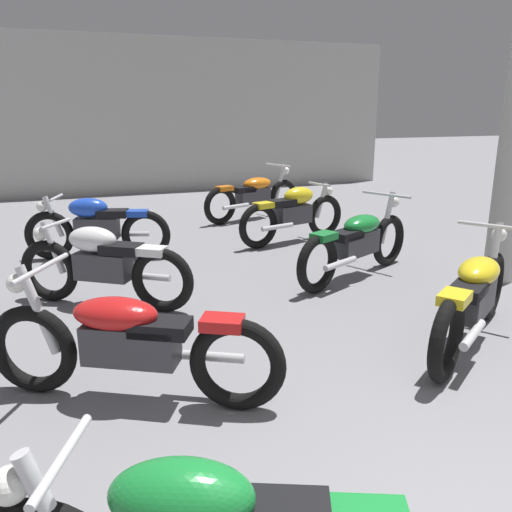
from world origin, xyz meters
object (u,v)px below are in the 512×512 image
Objects in this scene: motorcycle_left_row_2 at (103,264)px; motorcycle_left_row_3 at (96,226)px; motorcycle_right_row_1 at (474,296)px; motorcycle_left_row_1 at (129,341)px; motorcycle_right_row_4 at (254,195)px; motorcycle_right_row_3 at (294,213)px; motorcycle_right_row_2 at (357,242)px.

motorcycle_left_row_3 is (0.06, 1.86, 0.00)m from motorcycle_left_row_2.
motorcycle_left_row_2 is 0.92× the size of motorcycle_right_row_1.
motorcycle_left_row_1 is 1.15× the size of motorcycle_left_row_2.
motorcycle_left_row_3 is 3.41m from motorcycle_right_row_4.
motorcycle_right_row_4 is (0.01, 1.84, -0.01)m from motorcycle_right_row_3.
motorcycle_left_row_2 is 0.84× the size of motorcycle_right_row_2.
motorcycle_left_row_1 reaches higher than motorcycle_left_row_2.
motorcycle_right_row_1 is 1.99m from motorcycle_right_row_2.
motorcycle_right_row_1 and motorcycle_right_row_2 have the same top height.
motorcycle_right_row_2 is (0.03, 1.99, 0.00)m from motorcycle_right_row_1.
motorcycle_left_row_3 is at bearing 146.47° from motorcycle_right_row_2.
motorcycle_left_row_2 is 0.89× the size of motorcycle_left_row_3.
motorcycle_right_row_1 is 0.92× the size of motorcycle_right_row_2.
motorcycle_left_row_2 and motorcycle_right_row_3 have the same top height.
motorcycle_left_row_1 and motorcycle_right_row_4 have the same top height.
motorcycle_right_row_4 is at bearing 62.49° from motorcycle_left_row_1.
motorcycle_left_row_1 is 3.49m from motorcycle_right_row_2.
motorcycle_left_row_3 is (0.02, 3.83, 0.01)m from motorcycle_left_row_1.
motorcycle_left_row_3 is 2.90m from motorcycle_right_row_3.
motorcycle_left_row_3 is 3.48m from motorcycle_right_row_2.
motorcycle_left_row_3 is 4.86m from motorcycle_right_row_1.
motorcycle_right_row_3 is at bearing 31.46° from motorcycle_left_row_2.
motorcycle_left_row_1 is 1.97m from motorcycle_left_row_2.
motorcycle_right_row_2 is (2.90, -1.92, -0.01)m from motorcycle_left_row_3.
motorcycle_left_row_2 and motorcycle_left_row_3 have the same top height.
motorcycle_left_row_2 is at bearing 90.99° from motorcycle_left_row_1.
motorcycle_right_row_1 is at bearing -90.29° from motorcycle_right_row_4.
motorcycle_left_row_1 is 3.83m from motorcycle_left_row_3.
motorcycle_right_row_2 is at bearing -1.24° from motorcycle_left_row_2.
motorcycle_left_row_1 reaches higher than motorcycle_right_row_3.
motorcycle_left_row_2 is at bearing -129.07° from motorcycle_right_row_4.
motorcycle_right_row_2 reaches higher than motorcycle_right_row_3.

